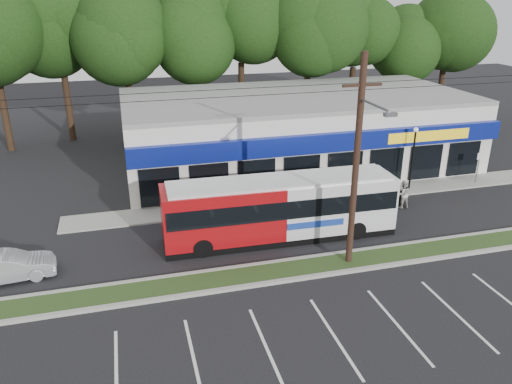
{
  "coord_description": "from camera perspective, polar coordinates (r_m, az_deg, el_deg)",
  "views": [
    {
      "loc": [
        -6.89,
        -18.31,
        12.3
      ],
      "look_at": [
        -0.58,
        5.0,
        2.53
      ],
      "focal_mm": 35.0,
      "sensor_mm": 36.0,
      "label": 1
    }
  ],
  "objects": [
    {
      "name": "pedestrian_a",
      "position": [
        32.19,
        11.14,
        0.89
      ],
      "size": [
        0.73,
        0.52,
        1.85
      ],
      "primitive_type": "imported",
      "rotation": [
        0.0,
        0.0,
        3.27
      ],
      "color": "beige",
      "rests_on": "ground"
    },
    {
      "name": "ground",
      "position": [
        23.11,
        4.7,
        -10.22
      ],
      "size": [
        120.0,
        120.0,
        0.0
      ],
      "primitive_type": "plane",
      "color": "black",
      "rests_on": "ground"
    },
    {
      "name": "tree_line",
      "position": [
        45.8,
        -1.4,
        17.15
      ],
      "size": [
        46.76,
        6.76,
        11.83
      ],
      "color": "black",
      "rests_on": "ground"
    },
    {
      "name": "curb_south",
      "position": [
        23.19,
        4.58,
        -9.89
      ],
      "size": [
        40.0,
        0.25,
        0.14
      ],
      "primitive_type": "cube",
      "color": "#9E9E93",
      "rests_on": "ground"
    },
    {
      "name": "strip_mall",
      "position": [
        37.66,
        4.63,
        7.1
      ],
      "size": [
        25.0,
        12.55,
        5.3
      ],
      "color": "silver",
      "rests_on": "ground"
    },
    {
      "name": "car_dark",
      "position": [
        31.51,
        13.35,
        -0.21
      ],
      "size": [
        4.29,
        2.19,
        1.4
      ],
      "primitive_type": "imported",
      "rotation": [
        0.0,
        0.0,
        1.71
      ],
      "color": "black",
      "rests_on": "ground"
    },
    {
      "name": "sign_post",
      "position": [
        36.91,
        24.13,
        3.12
      ],
      "size": [
        0.45,
        0.1,
        2.23
      ],
      "color": "#59595E",
      "rests_on": "ground"
    },
    {
      "name": "pedestrian_b",
      "position": [
        31.45,
        16.44,
        -0.22
      ],
      "size": [
        0.88,
        0.7,
        1.76
      ],
      "primitive_type": "imported",
      "rotation": [
        0.0,
        0.0,
        3.1
      ],
      "color": "beige",
      "rests_on": "ground"
    },
    {
      "name": "curb_north",
      "position": [
        24.57,
        3.25,
        -7.88
      ],
      "size": [
        40.0,
        0.25,
        0.14
      ],
      "primitive_type": "cube",
      "color": "#9E9E93",
      "rests_on": "ground"
    },
    {
      "name": "sidewalk",
      "position": [
        32.21,
        7.74,
        -0.55
      ],
      "size": [
        32.0,
        2.2,
        0.1
      ],
      "primitive_type": "cube",
      "color": "#9E9E93",
      "rests_on": "ground"
    },
    {
      "name": "metrobus",
      "position": [
        26.23,
        2.78,
        -1.72
      ],
      "size": [
        12.39,
        2.89,
        3.31
      ],
      "rotation": [
        0.0,
        0.0,
        -0.02
      ],
      "color": "#9E0C10",
      "rests_on": "ground"
    },
    {
      "name": "lamp_post",
      "position": [
        33.88,
        17.54,
        4.46
      ],
      "size": [
        0.3,
        0.3,
        4.25
      ],
      "color": "black",
      "rests_on": "ground"
    },
    {
      "name": "utility_pole",
      "position": [
        22.63,
        11.12,
        3.87
      ],
      "size": [
        50.0,
        2.77,
        10.0
      ],
      "color": "black",
      "rests_on": "ground"
    },
    {
      "name": "car_silver",
      "position": [
        25.51,
        -26.5,
        -7.66
      ],
      "size": [
        4.19,
        1.82,
        1.34
      ],
      "primitive_type": "imported",
      "rotation": [
        0.0,
        0.0,
        1.67
      ],
      "color": "#ABAEB3",
      "rests_on": "ground"
    },
    {
      "name": "grass_strip",
      "position": [
        23.88,
        3.89,
        -8.87
      ],
      "size": [
        40.0,
        1.6,
        0.12
      ],
      "primitive_type": "cube",
      "color": "#213E19",
      "rests_on": "ground"
    }
  ]
}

